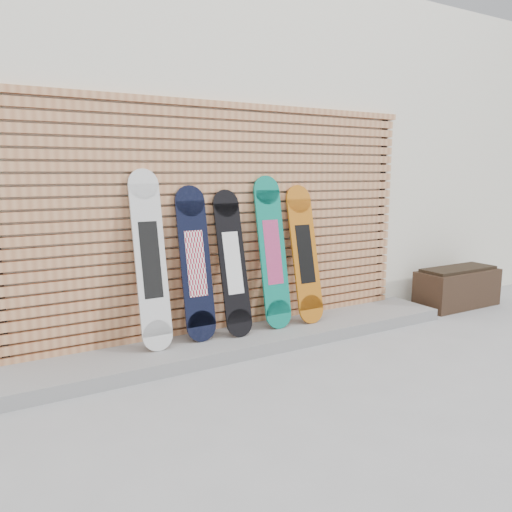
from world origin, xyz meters
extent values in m
plane|color=#939396|center=(0.00, 0.00, 0.00)|extent=(80.00, 80.00, 0.00)
cube|color=white|center=(0.50, 3.50, 1.80)|extent=(12.00, 5.00, 3.60)
cube|color=gray|center=(-0.15, 0.68, 0.06)|extent=(4.60, 0.70, 0.12)
cube|color=#C27D51|center=(-0.15, 0.97, 0.14)|extent=(4.20, 0.05, 0.08)
cube|color=#C27D51|center=(-0.15, 0.97, 0.23)|extent=(4.20, 0.05, 0.08)
cube|color=#C27D51|center=(-0.15, 0.97, 0.33)|extent=(4.20, 0.05, 0.07)
cube|color=#C27D51|center=(-0.15, 0.97, 0.43)|extent=(4.20, 0.05, 0.07)
cube|color=#C27D51|center=(-0.15, 0.97, 0.53)|extent=(4.20, 0.05, 0.07)
cube|color=#C27D51|center=(-0.15, 0.97, 0.62)|extent=(4.20, 0.05, 0.07)
cube|color=#C27D51|center=(-0.15, 0.97, 0.72)|extent=(4.20, 0.05, 0.07)
cube|color=#C27D51|center=(-0.15, 0.97, 0.82)|extent=(4.20, 0.05, 0.07)
cube|color=#C27D51|center=(-0.15, 0.97, 0.91)|extent=(4.20, 0.05, 0.07)
cube|color=#C27D51|center=(-0.15, 0.97, 1.01)|extent=(4.20, 0.05, 0.08)
cube|color=#C27D51|center=(-0.15, 0.97, 1.11)|extent=(4.20, 0.05, 0.08)
cube|color=#C27D51|center=(-0.15, 0.97, 1.20)|extent=(4.20, 0.05, 0.08)
cube|color=#C27D51|center=(-0.15, 0.97, 1.30)|extent=(4.20, 0.05, 0.08)
cube|color=#C27D51|center=(-0.15, 0.97, 1.40)|extent=(4.20, 0.05, 0.08)
cube|color=#C27D51|center=(-0.15, 0.97, 1.50)|extent=(4.20, 0.05, 0.08)
cube|color=#C27D51|center=(-0.15, 0.97, 1.59)|extent=(4.20, 0.05, 0.08)
cube|color=#C27D51|center=(-0.15, 0.97, 1.69)|extent=(4.20, 0.05, 0.08)
cube|color=#C27D51|center=(-0.15, 0.97, 1.79)|extent=(4.20, 0.05, 0.08)
cube|color=#C27D51|center=(-0.15, 0.97, 1.88)|extent=(4.20, 0.05, 0.08)
cube|color=#C27D51|center=(-0.15, 0.97, 1.98)|extent=(4.20, 0.05, 0.08)
cube|color=#C27D51|center=(-0.15, 0.97, 2.08)|extent=(4.20, 0.05, 0.08)
cube|color=#C27D51|center=(-0.15, 0.97, 2.17)|extent=(4.20, 0.05, 0.08)
cube|color=black|center=(1.87, 0.99, 1.12)|extent=(0.06, 0.04, 2.23)
cube|color=#C27D51|center=(-0.15, 0.97, 2.26)|extent=(4.26, 0.07, 0.06)
cube|color=black|center=(2.82, 0.61, 0.23)|extent=(1.09, 0.45, 0.45)
cube|color=black|center=(2.82, 0.61, 0.47)|extent=(1.00, 0.36, 0.04)
cube|color=silver|center=(-1.01, 0.79, 0.90)|extent=(0.27, 0.26, 1.30)
cylinder|color=silver|center=(-1.01, 0.67, 0.25)|extent=(0.27, 0.07, 0.27)
cylinder|color=silver|center=(-1.01, 0.91, 1.54)|extent=(0.27, 0.07, 0.27)
cube|color=black|center=(-1.01, 0.79, 0.90)|extent=(0.17, 0.15, 0.66)
cube|color=black|center=(-0.58, 0.80, 0.82)|extent=(0.29, 0.23, 1.13)
cylinder|color=black|center=(-0.58, 0.70, 0.26)|extent=(0.29, 0.07, 0.29)
cylinder|color=black|center=(-0.58, 0.91, 1.39)|extent=(0.29, 0.07, 0.29)
cube|color=white|center=(-0.58, 0.80, 0.82)|extent=(0.18, 0.14, 0.60)
cube|color=black|center=(-0.22, 0.77, 0.80)|extent=(0.27, 0.28, 1.11)
cylinder|color=black|center=(-0.22, 0.64, 0.25)|extent=(0.27, 0.08, 0.26)
cylinder|color=black|center=(-0.22, 0.90, 1.35)|extent=(0.27, 0.08, 0.26)
cube|color=white|center=(-0.22, 0.77, 0.80)|extent=(0.16, 0.16, 0.58)
cube|color=#0C7965|center=(0.24, 0.79, 0.87)|extent=(0.29, 0.26, 1.21)
cylinder|color=#0C7965|center=(0.24, 0.67, 0.26)|extent=(0.29, 0.08, 0.29)
cylinder|color=#0C7965|center=(0.24, 0.91, 1.47)|extent=(0.29, 0.08, 0.29)
cube|color=#C6467B|center=(0.24, 0.79, 0.87)|extent=(0.18, 0.15, 0.63)
cube|color=#BB6514|center=(0.62, 0.77, 0.82)|extent=(0.29, 0.27, 1.11)
cylinder|color=#BB6514|center=(0.62, 0.65, 0.26)|extent=(0.29, 0.09, 0.29)
cylinder|color=#BB6514|center=(0.62, 0.90, 1.37)|extent=(0.29, 0.09, 0.29)
cube|color=black|center=(0.62, 0.77, 0.82)|extent=(0.18, 0.16, 0.59)
camera|label=1|loc=(-2.35, -3.33, 1.65)|focal=35.00mm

